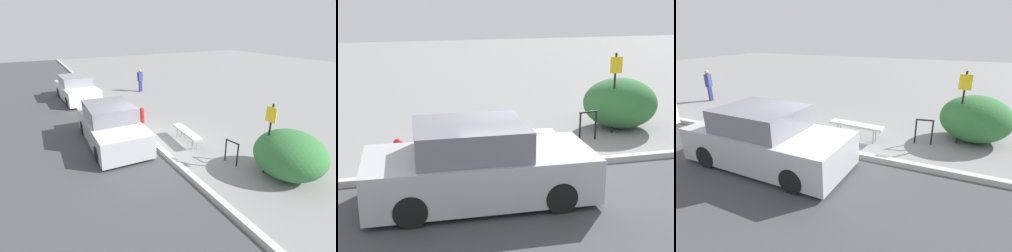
# 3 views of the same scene
# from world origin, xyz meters

# --- Properties ---
(ground_plane) EXTENTS (60.00, 60.00, 0.00)m
(ground_plane) POSITION_xyz_m (0.00, 0.00, 0.00)
(ground_plane) COLOR gray
(curb) EXTENTS (60.00, 0.20, 0.13)m
(curb) POSITION_xyz_m (0.00, 0.00, 0.07)
(curb) COLOR #B7B7B2
(curb) RESTS_ON ground_plane
(bench) EXTENTS (1.88, 0.53, 0.52)m
(bench) POSITION_xyz_m (0.29, 1.24, 0.47)
(bench) COLOR #99999E
(bench) RESTS_ON ground_plane
(bike_rack) EXTENTS (0.55, 0.14, 0.83)m
(bike_rack) POSITION_xyz_m (2.39, 1.70, 0.50)
(bike_rack) COLOR black
(bike_rack) RESTS_ON ground_plane
(sign_post) EXTENTS (0.36, 0.08, 2.30)m
(sign_post) POSITION_xyz_m (3.37, 2.20, 1.38)
(sign_post) COLOR black
(sign_post) RESTS_ON ground_plane
(fire_hydrant) EXTENTS (0.36, 0.22, 0.77)m
(fire_hydrant) POSITION_xyz_m (-2.68, 0.60, 0.41)
(fire_hydrant) COLOR red
(fire_hydrant) RESTS_ON ground_plane
(shrub_hedge) EXTENTS (2.19, 2.07, 1.48)m
(shrub_hedge) POSITION_xyz_m (3.83, 2.70, 0.74)
(shrub_hedge) COLOR #337038
(shrub_hedge) RESTS_ON ground_plane
(pedestrian) EXTENTS (0.32, 0.40, 1.57)m
(pedestrian) POSITION_xyz_m (-8.54, 2.98, 0.84)
(pedestrian) COLOR navy
(pedestrian) RESTS_ON ground_plane
(parked_car_near) EXTENTS (4.44, 2.02, 1.56)m
(parked_car_near) POSITION_xyz_m (-1.22, -1.34, 0.69)
(parked_car_near) COLOR black
(parked_car_near) RESTS_ON ground_plane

